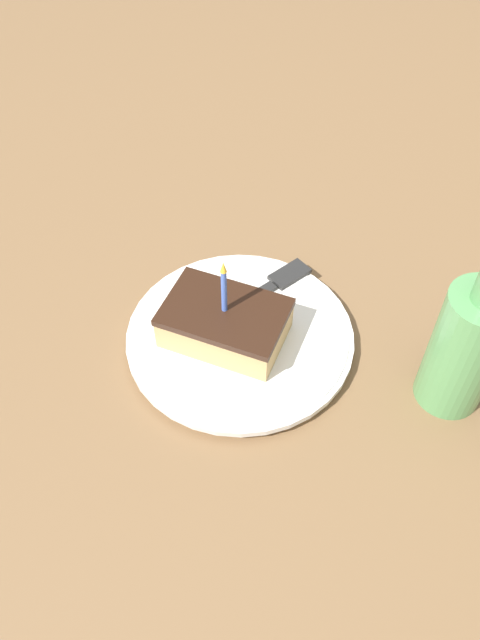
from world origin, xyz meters
The scene contains 5 objects.
ground_plane centered at (0.00, 0.00, -0.02)m, with size 2.40×2.40×0.04m.
plate centered at (-0.02, 0.01, 0.01)m, with size 0.23×0.23×0.02m.
cake_slice centered at (-0.03, 0.02, 0.04)m, with size 0.08×0.12×0.10m.
fork centered at (0.03, 0.01, 0.02)m, with size 0.16×0.10×0.00m.
bottle centered at (0.00, -0.20, 0.07)m, with size 0.06×0.06×0.19m.
Camera 1 is at (-0.39, -0.14, 0.51)m, focal length 35.00 mm.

